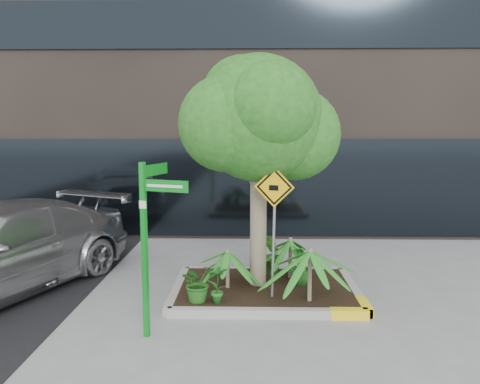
{
  "coord_description": "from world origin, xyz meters",
  "views": [
    {
      "loc": [
        -0.08,
        -7.89,
        3.02
      ],
      "look_at": [
        -0.26,
        0.2,
        1.88
      ],
      "focal_mm": 35.0,
      "sensor_mm": 36.0,
      "label": 1
    }
  ],
  "objects": [
    {
      "name": "ground",
      "position": [
        0.0,
        0.0,
        0.0
      ],
      "size": [
        80.0,
        80.0,
        0.0
      ],
      "primitive_type": "plane",
      "color": "gray",
      "rests_on": "ground"
    },
    {
      "name": "planter",
      "position": [
        0.23,
        0.27,
        0.1
      ],
      "size": [
        3.35,
        2.36,
        0.15
      ],
      "color": "#9E9E99",
      "rests_on": "ground"
    },
    {
      "name": "tree",
      "position": [
        0.07,
        0.42,
        3.16
      ],
      "size": [
        2.88,
        2.56,
        4.32
      ],
      "color": "gray",
      "rests_on": "ground"
    },
    {
      "name": "palm_front",
      "position": [
        0.91,
        -0.42,
        1.0
      ],
      "size": [
        1.02,
        1.02,
        1.13
      ],
      "color": "gray",
      "rests_on": "ground"
    },
    {
      "name": "palm_left",
      "position": [
        -0.48,
        0.19,
        0.81
      ],
      "size": [
        0.8,
        0.8,
        0.89
      ],
      "color": "gray",
      "rests_on": "ground"
    },
    {
      "name": "palm_back",
      "position": [
        0.69,
        0.78,
        0.88
      ],
      "size": [
        0.88,
        0.88,
        0.97
      ],
      "color": "gray",
      "rests_on": "ground"
    },
    {
      "name": "shrub_a",
      "position": [
        -0.94,
        -0.48,
        0.47
      ],
      "size": [
        0.82,
        0.82,
        0.65
      ],
      "primitive_type": "imported",
      "rotation": [
        0.0,
        0.0,
        0.83
      ],
      "color": "#205A19",
      "rests_on": "planter"
    },
    {
      "name": "shrub_b",
      "position": [
        0.86,
        0.4,
        0.51
      ],
      "size": [
        0.55,
        0.55,
        0.72
      ],
      "primitive_type": "imported",
      "rotation": [
        0.0,
        0.0,
        2.14
      ],
      "color": "#24691F",
      "rests_on": "planter"
    },
    {
      "name": "shrub_c",
      "position": [
        -0.61,
        -0.55,
        0.48
      ],
      "size": [
        0.45,
        0.45,
        0.65
      ],
      "primitive_type": "imported",
      "rotation": [
        0.0,
        0.0,
        3.55
      ],
      "color": "#20641F",
      "rests_on": "planter"
    },
    {
      "name": "shrub_d",
      "position": [
        0.36,
        0.95,
        0.56
      ],
      "size": [
        0.5,
        0.5,
        0.81
      ],
      "primitive_type": "imported",
      "rotation": [
        0.0,
        0.0,
        4.84
      ],
      "color": "#2A601B",
      "rests_on": "planter"
    },
    {
      "name": "street_sign_post",
      "position": [
        -1.51,
        -1.47,
        1.57
      ],
      "size": [
        0.72,
        0.9,
        2.53
      ],
      "rotation": [
        0.0,
        0.0,
        -0.32
      ],
      "color": "#0C881E",
      "rests_on": "ground"
    },
    {
      "name": "cattle_sign",
      "position": [
        0.32,
        -0.19,
        1.65
      ],
      "size": [
        0.66,
        0.23,
        2.21
      ],
      "rotation": [
        0.0,
        0.0,
        -0.27
      ],
      "color": "slate",
      "rests_on": "ground"
    }
  ]
}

